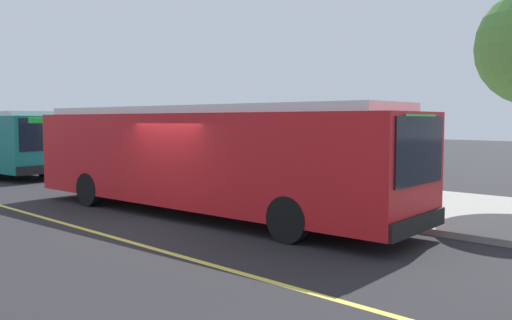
% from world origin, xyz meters
% --- Properties ---
extents(ground_plane, '(120.00, 120.00, 0.00)m').
position_xyz_m(ground_plane, '(0.00, 0.00, 0.00)').
color(ground_plane, '#232326').
extents(sidewalk_curb, '(44.00, 6.40, 0.15)m').
position_xyz_m(sidewalk_curb, '(0.00, 6.00, 0.07)').
color(sidewalk_curb, gray).
rests_on(sidewalk_curb, ground_plane).
extents(lane_stripe_center, '(36.00, 0.14, 0.01)m').
position_xyz_m(lane_stripe_center, '(0.00, -2.20, 0.00)').
color(lane_stripe_center, '#E0D64C').
rests_on(lane_stripe_center, ground_plane).
extents(transit_bus_main, '(12.43, 3.26, 2.95)m').
position_xyz_m(transit_bus_main, '(-0.13, 1.01, 1.62)').
color(transit_bus_main, red).
rests_on(transit_bus_main, ground_plane).
extents(bus_shelter, '(2.90, 1.60, 2.48)m').
position_xyz_m(bus_shelter, '(-1.95, 5.56, 1.92)').
color(bus_shelter, '#333338').
rests_on(bus_shelter, sidewalk_curb).
extents(waiting_bench, '(1.60, 0.48, 0.95)m').
position_xyz_m(waiting_bench, '(-1.69, 5.56, 0.63)').
color(waiting_bench, brown).
rests_on(waiting_bench, sidewalk_curb).
extents(route_sign_post, '(0.44, 0.08, 2.80)m').
position_xyz_m(route_sign_post, '(0.66, 3.62, 1.96)').
color(route_sign_post, '#333338').
rests_on(route_sign_post, sidewalk_curb).
extents(pedestrian_commuter, '(0.24, 0.40, 1.69)m').
position_xyz_m(pedestrian_commuter, '(1.12, 4.45, 1.12)').
color(pedestrian_commuter, '#282D47').
rests_on(pedestrian_commuter, sidewalk_curb).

